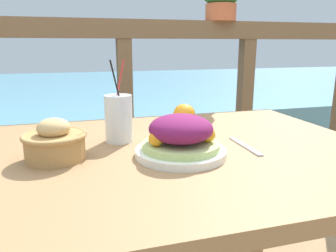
# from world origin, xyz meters

# --- Properties ---
(patio_table) EXTENTS (1.24, 0.89, 0.73)m
(patio_table) POSITION_xyz_m (0.00, 0.00, 0.64)
(patio_table) COLOR #997047
(patio_table) RESTS_ON ground_plane
(railing_fence) EXTENTS (2.80, 0.08, 1.14)m
(railing_fence) POSITION_xyz_m (-0.00, 0.79, 0.78)
(railing_fence) COLOR brown
(railing_fence) RESTS_ON ground_plane
(sea_backdrop) EXTENTS (12.00, 4.00, 0.54)m
(sea_backdrop) POSITION_xyz_m (0.00, 3.29, 0.27)
(sea_backdrop) COLOR #568EA8
(sea_backdrop) RESTS_ON ground_plane
(salad_plate) EXTENTS (0.25, 0.25, 0.11)m
(salad_plate) POSITION_xyz_m (0.02, -0.06, 0.78)
(salad_plate) COLOR white
(salad_plate) RESTS_ON patio_table
(drink_glass) EXTENTS (0.08, 0.08, 0.25)m
(drink_glass) POSITION_xyz_m (-0.12, 0.12, 0.80)
(drink_glass) COLOR silver
(drink_glass) RESTS_ON patio_table
(bread_basket) EXTENTS (0.17, 0.17, 0.11)m
(bread_basket) POSITION_xyz_m (-0.31, 0.00, 0.78)
(bread_basket) COLOR #AD7F47
(bread_basket) RESTS_ON patio_table
(knife) EXTENTS (0.02, 0.18, 0.00)m
(knife) POSITION_xyz_m (0.23, -0.04, 0.73)
(knife) COLOR silver
(knife) RESTS_ON patio_table
(orange_near_basket) EXTENTS (0.08, 0.08, 0.08)m
(orange_near_basket) POSITION_xyz_m (0.14, 0.25, 0.77)
(orange_near_basket) COLOR orange
(orange_near_basket) RESTS_ON patio_table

